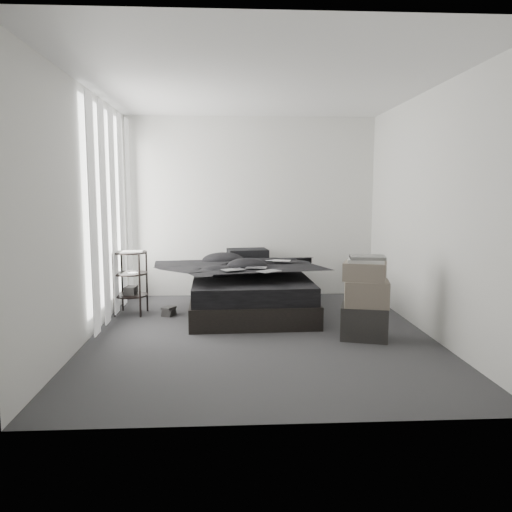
{
  "coord_description": "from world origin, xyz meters",
  "views": [
    {
      "loc": [
        -0.34,
        -5.21,
        1.52
      ],
      "look_at": [
        0.0,
        0.8,
        0.75
      ],
      "focal_mm": 35.0,
      "sensor_mm": 36.0,
      "label": 1
    }
  ],
  "objects": [
    {
      "name": "box_lower",
      "position": [
        1.08,
        -0.21,
        0.18
      ],
      "size": [
        0.56,
        0.49,
        0.35
      ],
      "primitive_type": "cube",
      "rotation": [
        0.0,
        0.0,
        -0.29
      ],
      "color": "black",
      "rests_on": "floor"
    },
    {
      "name": "pillow_lower",
      "position": [
        -0.13,
        1.77,
        0.54
      ],
      "size": [
        0.6,
        0.41,
        0.13
      ],
      "primitive_type": "cube",
      "rotation": [
        0.0,
        0.0,
        0.03
      ],
      "color": "black",
      "rests_on": "mattress"
    },
    {
      "name": "comic_b",
      "position": [
        -0.0,
        0.64,
        0.71
      ],
      "size": [
        0.27,
        0.2,
        0.01
      ],
      "primitive_type": "cube",
      "rotation": [
        0.0,
        0.0,
        -0.18
      ],
      "color": "black",
      "rests_on": "duvet"
    },
    {
      "name": "papers",
      "position": [
        -1.55,
        0.99,
        0.79
      ],
      "size": [
        0.32,
        0.24,
        0.02
      ],
      "primitive_type": "cube",
      "rotation": [
        0.0,
        0.0,
        0.07
      ],
      "color": "white",
      "rests_on": "side_stand"
    },
    {
      "name": "pillow_upper",
      "position": [
        -0.07,
        1.76,
        0.67
      ],
      "size": [
        0.59,
        0.45,
        0.12
      ],
      "primitive_type": "cube",
      "rotation": [
        0.0,
        0.0,
        0.13
      ],
      "color": "black",
      "rests_on": "pillow_lower"
    },
    {
      "name": "floor_books",
      "position": [
        -1.08,
        0.89,
        0.06
      ],
      "size": [
        0.18,
        0.21,
        0.12
      ],
      "primitive_type": "cube",
      "rotation": [
        0.0,
        0.0,
        -0.39
      ],
      "color": "black",
      "rests_on": "floor"
    },
    {
      "name": "floor",
      "position": [
        0.0,
        0.0,
        0.0
      ],
      "size": [
        3.6,
        4.2,
        0.01
      ],
      "primitive_type": "cube",
      "color": "#353538",
      "rests_on": "ground"
    },
    {
      "name": "laptop",
      "position": [
        0.29,
        1.08,
        0.71
      ],
      "size": [
        0.35,
        0.28,
        0.02
      ],
      "primitive_type": "imported",
      "rotation": [
        0.0,
        0.0,
        -0.28
      ],
      "color": "silver",
      "rests_on": "duvet"
    },
    {
      "name": "wall_right",
      "position": [
        1.8,
        0.0,
        1.3
      ],
      "size": [
        0.01,
        4.2,
        2.6
      ],
      "primitive_type": "cube",
      "color": "silver",
      "rests_on": "ground"
    },
    {
      "name": "box_upper",
      "position": [
        1.07,
        -0.2,
        0.71
      ],
      "size": [
        0.51,
        0.46,
        0.19
      ],
      "primitive_type": "cube",
      "rotation": [
        0.0,
        0.0,
        -0.34
      ],
      "color": "#6E6256",
      "rests_on": "box_mid"
    },
    {
      "name": "comic_c",
      "position": [
        0.13,
        0.36,
        0.71
      ],
      "size": [
        0.29,
        0.28,
        0.01
      ],
      "primitive_type": "cube",
      "rotation": [
        0.0,
        0.0,
        0.64
      ],
      "color": "black",
      "rests_on": "duvet"
    },
    {
      "name": "ceiling",
      "position": [
        0.0,
        0.0,
        2.6
      ],
      "size": [
        3.6,
        4.2,
        0.01
      ],
      "primitive_type": "cube",
      "color": "white",
      "rests_on": "ground"
    },
    {
      "name": "side_stand",
      "position": [
        -1.56,
        1.0,
        0.39
      ],
      "size": [
        0.47,
        0.47,
        0.78
      ],
      "primitive_type": "cylinder",
      "rotation": [
        0.0,
        0.0,
        -0.11
      ],
      "color": "black",
      "rests_on": "floor"
    },
    {
      "name": "window_left",
      "position": [
        -1.78,
        0.9,
        1.35
      ],
      "size": [
        0.02,
        2.0,
        2.3
      ],
      "primitive_type": "cube",
      "color": "white",
      "rests_on": "wall_left"
    },
    {
      "name": "bed",
      "position": [
        -0.06,
        1.02,
        0.13
      ],
      "size": [
        1.53,
        1.99,
        0.26
      ],
      "primitive_type": "cube",
      "rotation": [
        0.0,
        0.0,
        0.03
      ],
      "color": "black",
      "rests_on": "floor"
    },
    {
      "name": "mattress",
      "position": [
        -0.06,
        1.02,
        0.37
      ],
      "size": [
        1.47,
        1.93,
        0.21
      ],
      "primitive_type": "cube",
      "rotation": [
        0.0,
        0.0,
        0.03
      ],
      "color": "black",
      "rests_on": "bed"
    },
    {
      "name": "comic_a",
      "position": [
        -0.28,
        0.49,
        0.7
      ],
      "size": [
        0.29,
        0.25,
        0.01
      ],
      "primitive_type": "cube",
      "rotation": [
        0.0,
        0.0,
        0.41
      ],
      "color": "black",
      "rests_on": "duvet"
    },
    {
      "name": "duvet",
      "position": [
        -0.06,
        0.97,
        0.58
      ],
      "size": [
        1.48,
        1.7,
        0.23
      ],
      "primitive_type": "imported",
      "rotation": [
        0.0,
        0.0,
        0.03
      ],
      "color": "black",
      "rests_on": "mattress"
    },
    {
      "name": "art_book_white",
      "position": [
        1.08,
        -0.21,
        0.83
      ],
      "size": [
        0.43,
        0.38,
        0.04
      ],
      "primitive_type": "cube",
      "rotation": [
        0.0,
        0.0,
        -0.29
      ],
      "color": "silver",
      "rests_on": "box_upper"
    },
    {
      "name": "curtain_left",
      "position": [
        -1.73,
        0.9,
        1.28
      ],
      "size": [
        0.06,
        2.12,
        2.48
      ],
      "primitive_type": "cube",
      "color": "white",
      "rests_on": "wall_left"
    },
    {
      "name": "art_book_snake",
      "position": [
        1.09,
        -0.22,
        0.86
      ],
      "size": [
        0.4,
        0.34,
        0.03
      ],
      "primitive_type": "cube",
      "rotation": [
        0.0,
        0.0,
        -0.18
      ],
      "color": "silver",
      "rests_on": "art_book_white"
    },
    {
      "name": "box_mid",
      "position": [
        1.09,
        -0.22,
        0.49
      ],
      "size": [
        0.51,
        0.44,
        0.27
      ],
      "primitive_type": "cube",
      "rotation": [
        0.0,
        0.0,
        -0.22
      ],
      "color": "#6E6256",
      "rests_on": "box_lower"
    },
    {
      "name": "wall_left",
      "position": [
        -1.8,
        0.0,
        1.3
      ],
      "size": [
        0.01,
        4.2,
        2.6
      ],
      "primitive_type": "cube",
      "color": "silver",
      "rests_on": "ground"
    },
    {
      "name": "wall_front",
      "position": [
        0.0,
        -2.1,
        1.3
      ],
      "size": [
        3.6,
        0.01,
        2.6
      ],
      "primitive_type": "cube",
      "color": "silver",
      "rests_on": "ground"
    },
    {
      "name": "wall_back",
      "position": [
        0.0,
        2.1,
        1.3
      ],
      "size": [
        3.6,
        0.01,
        2.6
      ],
      "primitive_type": "cube",
      "color": "silver",
      "rests_on": "ground"
    }
  ]
}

